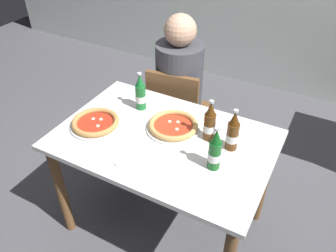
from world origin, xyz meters
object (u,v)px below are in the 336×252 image
at_px(pizza_margherita_near, 173,126).
at_px(beer_bottle_center, 215,151).
at_px(chair_behind_table, 177,111).
at_px(diner_seated, 179,97).
at_px(beer_bottle_extra, 141,94).
at_px(dining_table_main, 164,153).
at_px(napkin_with_cutlery, 122,153).
at_px(beer_bottle_left, 233,133).
at_px(pizza_marinara_far, 96,123).
at_px(beer_bottle_right, 210,123).

relative_size(pizza_margherita_near, beer_bottle_center, 1.26).
relative_size(chair_behind_table, pizza_margherita_near, 2.73).
distance_m(diner_seated, beer_bottle_extra, 0.54).
height_order(dining_table_main, napkin_with_cutlery, napkin_with_cutlery).
bearing_deg(chair_behind_table, beer_bottle_extra, 76.72).
bearing_deg(pizza_margherita_near, beer_bottle_extra, 161.04).
xyz_separation_m(beer_bottle_left, napkin_with_cutlery, (-0.49, -0.31, -0.10)).
bearing_deg(dining_table_main, pizza_marinara_far, -167.41).
bearing_deg(dining_table_main, beer_bottle_left, 15.24).
bearing_deg(pizza_margherita_near, diner_seated, 113.58).
bearing_deg(beer_bottle_extra, dining_table_main, -35.91).
relative_size(chair_behind_table, beer_bottle_extra, 3.44).
bearing_deg(dining_table_main, beer_bottle_right, 28.31).
bearing_deg(dining_table_main, napkin_with_cutlery, -121.07).
height_order(pizza_margherita_near, beer_bottle_center, beer_bottle_center).
height_order(dining_table_main, beer_bottle_center, beer_bottle_center).
bearing_deg(pizza_marinara_far, beer_bottle_extra, 64.62).
bearing_deg(napkin_with_cutlery, pizza_margherita_near, 66.26).
bearing_deg(beer_bottle_center, beer_bottle_right, 118.86).
bearing_deg(beer_bottle_left, diner_seated, 136.56).
distance_m(chair_behind_table, beer_bottle_left, 0.86).
bearing_deg(pizza_marinara_far, dining_table_main, 12.59).
xyz_separation_m(beer_bottle_center, napkin_with_cutlery, (-0.46, -0.13, -0.10)).
bearing_deg(beer_bottle_center, pizza_margherita_near, 150.46).
xyz_separation_m(diner_seated, beer_bottle_left, (0.59, -0.56, 0.27)).
xyz_separation_m(chair_behind_table, beer_bottle_left, (0.58, -0.51, 0.37)).
distance_m(pizza_margherita_near, napkin_with_cutlery, 0.35).
bearing_deg(beer_bottle_right, pizza_margherita_near, -174.89).
relative_size(dining_table_main, napkin_with_cutlery, 6.10).
relative_size(beer_bottle_center, napkin_with_cutlery, 1.25).
relative_size(chair_behind_table, beer_bottle_right, 3.44).
xyz_separation_m(dining_table_main, beer_bottle_center, (0.33, -0.08, 0.22)).
relative_size(dining_table_main, diner_seated, 0.99).
xyz_separation_m(pizza_margherita_near, beer_bottle_center, (0.32, -0.18, 0.08)).
relative_size(chair_behind_table, pizza_marinara_far, 2.86).
xyz_separation_m(dining_table_main, pizza_marinara_far, (-0.40, -0.09, 0.14)).
height_order(diner_seated, pizza_marinara_far, diner_seated).
xyz_separation_m(pizza_marinara_far, beer_bottle_right, (0.62, 0.21, 0.08)).
bearing_deg(beer_bottle_left, beer_bottle_extra, 171.20).
bearing_deg(chair_behind_table, napkin_with_cutlery, 89.00).
height_order(beer_bottle_left, beer_bottle_center, same).
bearing_deg(chair_behind_table, beer_bottle_center, 121.15).
xyz_separation_m(beer_bottle_right, beer_bottle_extra, (-0.49, 0.08, 0.00)).
distance_m(pizza_margherita_near, beer_bottle_center, 0.38).
distance_m(dining_table_main, beer_bottle_right, 0.33).
bearing_deg(beer_bottle_extra, beer_bottle_center, -24.87).
bearing_deg(beer_bottle_left, pizza_marinara_far, -166.16).
height_order(beer_bottle_right, beer_bottle_extra, same).
distance_m(pizza_margherita_near, beer_bottle_extra, 0.30).
relative_size(beer_bottle_center, beer_bottle_right, 1.00).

